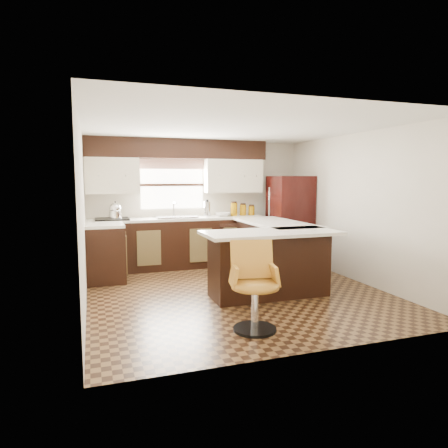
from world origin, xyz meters
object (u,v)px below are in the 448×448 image
object	(u,v)px
bar_chair	(255,287)
peninsula_return	(269,265)
refrigerator	(290,220)
peninsula_long	(273,251)

from	to	relation	value
bar_chair	peninsula_return	bearing A→B (deg)	69.67
refrigerator	bar_chair	distance (m)	3.71
peninsula_return	refrigerator	xyz separation A→B (m)	(1.34, 1.92, 0.41)
peninsula_long	bar_chair	distance (m)	2.45
peninsula_return	bar_chair	xyz separation A→B (m)	(-0.70, -1.15, 0.04)
refrigerator	bar_chair	xyz separation A→B (m)	(-2.04, -3.08, -0.37)
peninsula_long	peninsula_return	size ratio (longest dim) A/B	1.18
refrigerator	peninsula_long	bearing A→B (deg)	-130.51
peninsula_long	refrigerator	distance (m)	1.31
peninsula_return	bar_chair	world-z (taller)	bar_chair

